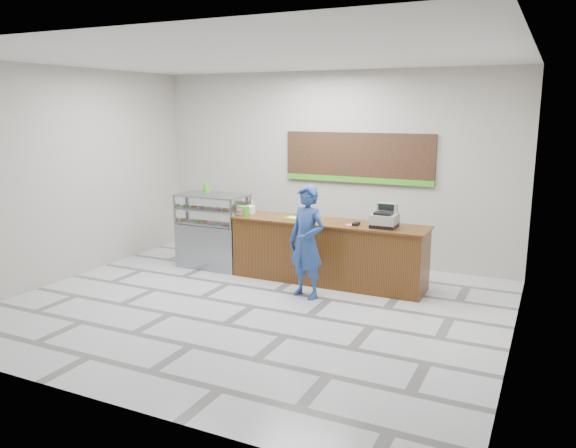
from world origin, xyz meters
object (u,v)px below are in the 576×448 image
at_px(customer, 307,242).
at_px(display_case, 213,230).
at_px(sales_counter, 328,252).
at_px(serving_tray, 295,218).
at_px(cash_register, 385,218).

bearing_deg(customer, display_case, 176.22).
height_order(sales_counter, display_case, display_case).
relative_size(display_case, serving_tray, 3.79).
distance_m(display_case, customer, 2.34).
height_order(serving_tray, customer, customer).
relative_size(cash_register, customer, 0.24).
bearing_deg(sales_counter, serving_tray, -178.20).
bearing_deg(display_case, sales_counter, 0.01).
height_order(display_case, customer, customer).
bearing_deg(display_case, customer, -20.01).
bearing_deg(cash_register, serving_tray, 178.61).
distance_m(display_case, cash_register, 3.21).
relative_size(sales_counter, display_case, 2.45).
bearing_deg(display_case, cash_register, -0.69).
relative_size(cash_register, serving_tray, 1.15).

